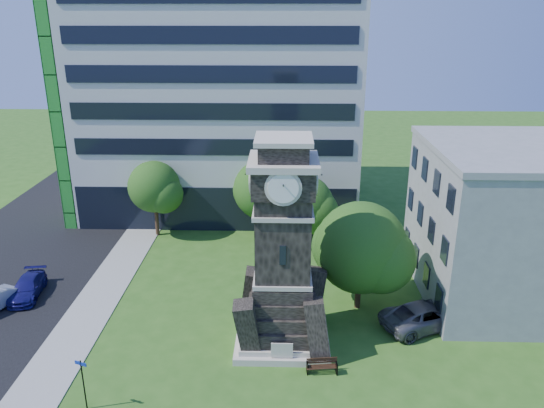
{
  "coord_description": "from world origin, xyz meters",
  "views": [
    {
      "loc": [
        3.11,
        -24.92,
        18.3
      ],
      "look_at": [
        2.29,
        5.76,
        7.16
      ],
      "focal_mm": 35.0,
      "sensor_mm": 36.0,
      "label": 1
    }
  ],
  "objects_px": {
    "park_bench": "(322,365)",
    "clock_tower": "(283,258)",
    "car_east_lot": "(425,315)",
    "car_street_north": "(27,288)",
    "street_sign": "(83,379)"
  },
  "relations": [
    {
      "from": "park_bench",
      "to": "clock_tower",
      "type": "bearing_deg",
      "value": 118.18
    },
    {
      "from": "car_east_lot",
      "to": "park_bench",
      "type": "bearing_deg",
      "value": 100.9
    },
    {
      "from": "car_street_north",
      "to": "park_bench",
      "type": "distance_m",
      "value": 21.04
    },
    {
      "from": "park_bench",
      "to": "street_sign",
      "type": "height_order",
      "value": "street_sign"
    },
    {
      "from": "car_street_north",
      "to": "clock_tower",
      "type": "bearing_deg",
      "value": -22.98
    },
    {
      "from": "clock_tower",
      "to": "car_east_lot",
      "type": "bearing_deg",
      "value": 10.07
    },
    {
      "from": "car_east_lot",
      "to": "park_bench",
      "type": "distance_m",
      "value": 8.11
    },
    {
      "from": "park_bench",
      "to": "street_sign",
      "type": "xyz_separation_m",
      "value": [
        -11.67,
        -3.08,
        1.3
      ]
    },
    {
      "from": "park_bench",
      "to": "car_street_north",
      "type": "bearing_deg",
      "value": 151.96
    },
    {
      "from": "car_street_north",
      "to": "street_sign",
      "type": "relative_size",
      "value": 1.55
    },
    {
      "from": "car_east_lot",
      "to": "car_street_north",
      "type": "bearing_deg",
      "value": 59.1
    },
    {
      "from": "park_bench",
      "to": "street_sign",
      "type": "bearing_deg",
      "value": -171.76
    },
    {
      "from": "car_street_north",
      "to": "street_sign",
      "type": "height_order",
      "value": "street_sign"
    },
    {
      "from": "clock_tower",
      "to": "street_sign",
      "type": "distance_m",
      "value": 11.89
    },
    {
      "from": "car_street_north",
      "to": "park_bench",
      "type": "height_order",
      "value": "car_street_north"
    }
  ]
}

